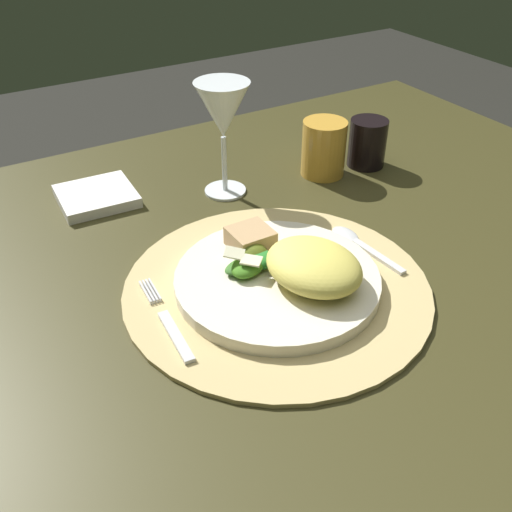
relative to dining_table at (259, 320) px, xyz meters
name	(u,v)px	position (x,y,z in m)	size (l,w,h in m)	color
dining_table	(259,320)	(0.00, 0.00, 0.00)	(1.28, 0.88, 0.71)	#383418
placemat	(277,287)	(-0.02, -0.08, 0.12)	(0.38, 0.38, 0.01)	tan
dinner_plate	(277,280)	(-0.02, -0.08, 0.14)	(0.25, 0.25, 0.02)	silver
pasta_serving	(314,266)	(0.01, -0.11, 0.17)	(0.12, 0.10, 0.04)	#E0CF5B
salad_greens	(251,260)	(-0.04, -0.05, 0.15)	(0.07, 0.07, 0.03)	#396B28
bread_piece	(250,238)	(-0.02, -0.01, 0.16)	(0.05, 0.05, 0.03)	tan
fork	(168,322)	(-0.17, -0.08, 0.13)	(0.02, 0.16, 0.00)	silver
spoon	(355,241)	(0.12, -0.06, 0.13)	(0.03, 0.13, 0.01)	silver
napkin	(97,196)	(-0.14, 0.25, 0.13)	(0.11, 0.11, 0.02)	silver
wine_glass	(223,113)	(0.04, 0.17, 0.25)	(0.08, 0.08, 0.17)	silver
amber_tumbler	(324,148)	(0.21, 0.14, 0.17)	(0.07, 0.07, 0.09)	gold
dark_tumbler	(367,143)	(0.29, 0.13, 0.16)	(0.06, 0.06, 0.08)	black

